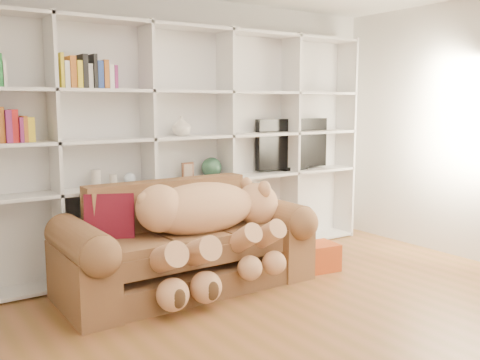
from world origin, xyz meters
TOP-DOWN VIEW (x-y plane):
  - floor at (0.00, 0.00)m, footprint 5.00×5.00m
  - wall_back at (0.00, 2.50)m, footprint 5.00×0.02m
  - bookshelf at (-0.24, 2.36)m, footprint 4.43×0.35m
  - sofa at (-0.39, 1.67)m, footprint 2.22×0.96m
  - teddy_bear at (-0.27, 1.49)m, footprint 1.55×0.88m
  - throw_pillow at (-1.03, 1.83)m, footprint 0.46×0.38m
  - gift_box at (0.94, 1.37)m, footprint 0.37×0.35m
  - tv at (1.40, 2.35)m, footprint 1.01×0.18m
  - picture_frame at (-0.01, 2.30)m, footprint 0.14×0.04m
  - green_vase at (0.27, 2.30)m, footprint 0.21×0.21m
  - figurine_tall at (-0.96, 2.30)m, footprint 0.09×0.09m
  - figurine_short at (-0.80, 2.30)m, footprint 0.09×0.09m
  - snow_globe at (-0.64, 2.30)m, footprint 0.12×0.12m
  - shelf_vase at (-0.08, 2.30)m, footprint 0.25×0.25m

SIDE VIEW (x-z plane):
  - floor at x=0.00m, z-range 0.00..0.00m
  - gift_box at x=0.94m, z-range 0.00..0.26m
  - sofa at x=-0.39m, z-range -0.11..0.82m
  - teddy_bear at x=-0.27m, z-range 0.19..1.08m
  - throw_pillow at x=-1.03m, z-range 0.46..0.89m
  - figurine_short at x=-0.80m, z-range 0.86..0.98m
  - snow_globe at x=-0.64m, z-range 0.87..0.99m
  - figurine_tall at x=-0.96m, z-range 0.86..1.04m
  - picture_frame at x=-0.01m, z-range 0.87..1.04m
  - green_vase at x=0.27m, z-range 0.86..1.08m
  - tv at x=1.40m, z-range 0.86..1.45m
  - bookshelf at x=-0.24m, z-range 0.11..2.51m
  - wall_back at x=0.00m, z-range 0.00..2.70m
  - shelf_vase at x=-0.08m, z-range 1.31..1.51m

